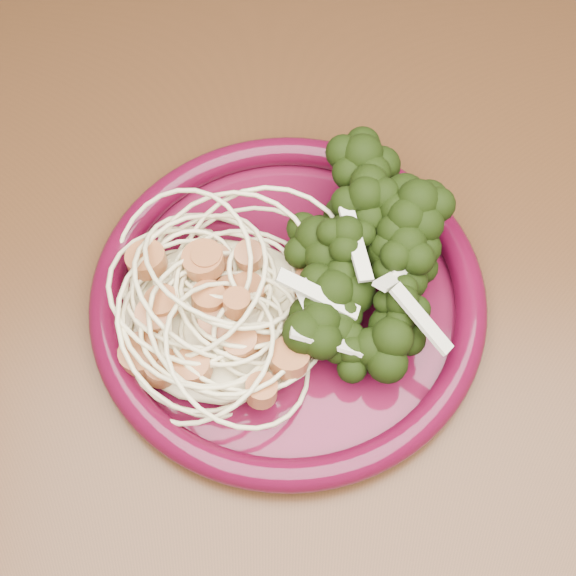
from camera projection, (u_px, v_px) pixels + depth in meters
The scene contains 6 objects.
dining_table at pixel (373, 470), 0.54m from camera, with size 1.20×0.80×0.75m.
dinner_plate at pixel (288, 297), 0.48m from camera, with size 0.31×0.31×0.02m.
spaghetti_pile at pixel (223, 311), 0.47m from camera, with size 0.13×0.11×0.03m, color beige.
scallop_cluster at pixel (219, 283), 0.44m from camera, with size 0.12×0.12×0.04m, color #B36C3D, non-canonical shape.
broccoli_pile at pixel (366, 253), 0.47m from camera, with size 0.08×0.14×0.05m, color black.
onion_garnish at pixel (371, 226), 0.45m from camera, with size 0.06×0.09×0.05m, color beige, non-canonical shape.
Camera 1 is at (-0.06, -0.15, 1.18)m, focal length 50.00 mm.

